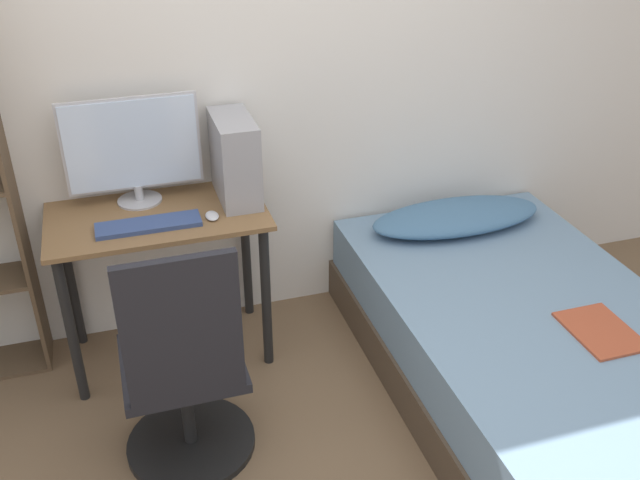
# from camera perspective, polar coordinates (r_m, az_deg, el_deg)

# --- Properties ---
(wall_back) EXTENTS (8.00, 0.05, 2.50)m
(wall_back) POSITION_cam_1_polar(r_m,az_deg,el_deg) (3.28, -5.93, 13.39)
(wall_back) COLOR silver
(wall_back) RESTS_ON ground_plane
(desk) EXTENTS (0.94, 0.52, 0.74)m
(desk) POSITION_cam_1_polar(r_m,az_deg,el_deg) (3.21, -12.65, -0.15)
(desk) COLOR brown
(desk) RESTS_ON ground_plane
(office_chair) EXTENTS (0.51, 0.51, 1.00)m
(office_chair) POSITION_cam_1_polar(r_m,az_deg,el_deg) (2.76, -10.72, -11.17)
(office_chair) COLOR black
(office_chair) RESTS_ON ground_plane
(bed) EXTENTS (1.17, 1.94, 0.45)m
(bed) POSITION_cam_1_polar(r_m,az_deg,el_deg) (3.27, 16.08, -8.13)
(bed) COLOR #4C3D2D
(bed) RESTS_ON ground_plane
(pillow) EXTENTS (0.89, 0.36, 0.11)m
(pillow) POSITION_cam_1_polar(r_m,az_deg,el_deg) (3.63, 10.87, 1.85)
(pillow) COLOR teal
(pillow) RESTS_ON bed
(magazine) EXTENTS (0.24, 0.32, 0.01)m
(magazine) POSITION_cam_1_polar(r_m,az_deg,el_deg) (3.05, 21.54, -6.78)
(magazine) COLOR #B24C2D
(magazine) RESTS_ON bed
(monitor) EXTENTS (0.58, 0.19, 0.48)m
(monitor) POSITION_cam_1_polar(r_m,az_deg,el_deg) (3.18, -14.76, 7.11)
(monitor) COLOR #B7B7BC
(monitor) RESTS_ON desk
(keyboard) EXTENTS (0.43, 0.13, 0.02)m
(keyboard) POSITION_cam_1_polar(r_m,az_deg,el_deg) (3.05, -13.55, 1.20)
(keyboard) COLOR #33477A
(keyboard) RESTS_ON desk
(pc_tower) EXTENTS (0.17, 0.36, 0.37)m
(pc_tower) POSITION_cam_1_polar(r_m,az_deg,el_deg) (3.16, -6.83, 6.48)
(pc_tower) COLOR #99999E
(pc_tower) RESTS_ON desk
(mouse) EXTENTS (0.06, 0.09, 0.02)m
(mouse) POSITION_cam_1_polar(r_m,az_deg,el_deg) (3.07, -8.63, 1.93)
(mouse) COLOR silver
(mouse) RESTS_ON desk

